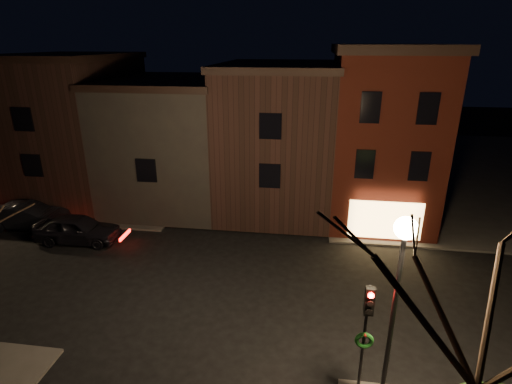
% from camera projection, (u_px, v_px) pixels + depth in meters
% --- Properties ---
extents(ground, '(120.00, 120.00, 0.00)m').
position_uv_depth(ground, '(225.00, 286.00, 18.75)').
color(ground, black).
rests_on(ground, ground).
extents(sidewalk_far_right, '(30.00, 30.00, 0.12)m').
position_uv_depth(sidewalk_far_right, '(499.00, 173.00, 34.65)').
color(sidewalk_far_right, '#2D2B28').
rests_on(sidewalk_far_right, ground).
extents(sidewalk_far_left, '(30.00, 30.00, 0.12)m').
position_uv_depth(sidewalk_far_left, '(71.00, 156.00, 39.87)').
color(sidewalk_far_left, '#2D2B28').
rests_on(sidewalk_far_left, ground).
extents(corner_building, '(6.50, 8.50, 10.50)m').
position_uv_depth(corner_building, '(382.00, 134.00, 24.58)').
color(corner_building, '#42130B').
rests_on(corner_building, ground).
extents(row_building_a, '(7.30, 10.30, 9.40)m').
position_uv_depth(row_building_a, '(278.00, 136.00, 26.58)').
color(row_building_a, black).
rests_on(row_building_a, ground).
extents(row_building_b, '(7.80, 10.30, 8.40)m').
position_uv_depth(row_building_b, '(174.00, 140.00, 27.70)').
color(row_building_b, black).
rests_on(row_building_b, ground).
extents(row_building_c, '(7.30, 10.30, 9.90)m').
position_uv_depth(row_building_c, '(75.00, 127.00, 28.38)').
color(row_building_c, black).
rests_on(row_building_c, ground).
extents(street_lamp_near, '(0.60, 0.60, 6.48)m').
position_uv_depth(street_lamp_near, '(400.00, 266.00, 10.56)').
color(street_lamp_near, black).
rests_on(street_lamp_near, sidewalk_near_right).
extents(traffic_signal, '(0.58, 0.38, 4.05)m').
position_uv_depth(traffic_signal, '(366.00, 325.00, 11.93)').
color(traffic_signal, black).
rests_on(traffic_signal, sidewalk_near_right).
extents(bare_tree_right, '(6.40, 6.40, 8.50)m').
position_uv_depth(bare_tree_right, '(501.00, 295.00, 7.73)').
color(bare_tree_right, black).
rests_on(bare_tree_right, sidewalk_near_right).
extents(parked_car_a, '(4.81, 2.10, 1.61)m').
position_uv_depth(parked_car_a, '(77.00, 229.00, 22.63)').
color(parked_car_a, black).
rests_on(parked_car_a, ground).
extents(parked_car_b, '(4.97, 2.29, 1.58)m').
position_uv_depth(parked_car_b, '(28.00, 216.00, 24.35)').
color(parked_car_b, black).
rests_on(parked_car_b, ground).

